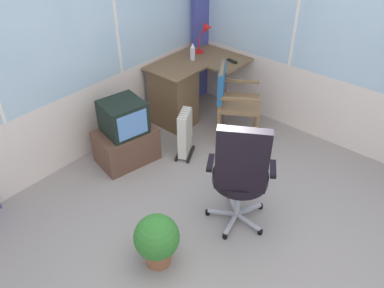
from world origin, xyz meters
name	(u,v)px	position (x,y,z in m)	size (l,w,h in m)	color
ground	(226,251)	(0.00, 0.00, -0.03)	(5.28, 5.14, 0.06)	gray
north_window_panel	(57,40)	(0.00, 2.10, 1.39)	(4.28, 0.07, 2.79)	silver
east_window_panel	(360,30)	(2.17, 0.00, 1.39)	(0.07, 4.14, 2.79)	silver
curtain_corner	(202,1)	(2.04, 1.97, 1.35)	(0.28, 0.07, 2.69)	#444A97
desk	(176,94)	(1.27, 1.75, 0.41)	(1.13, 0.88, 0.77)	brown
desk_lamp	(206,33)	(1.89, 1.78, 1.01)	(0.23, 0.20, 0.38)	red
tv_remote	(232,61)	(1.85, 1.32, 0.78)	(0.04, 0.15, 0.02)	black
spray_bottle	(193,52)	(1.59, 1.74, 0.87)	(0.06, 0.06, 0.22)	silver
wooden_armchair	(229,94)	(1.41, 1.03, 0.61)	(0.66, 0.66, 0.94)	olive
office_chair	(241,172)	(0.29, 0.11, 0.65)	(0.59, 0.62, 1.14)	#B7B7BF
tv_on_stand	(126,135)	(0.30, 1.62, 0.33)	(0.72, 0.56, 0.75)	brown
space_heater	(185,133)	(0.82, 1.20, 0.29)	(0.37, 0.29, 0.57)	silver
potted_plant	(157,239)	(-0.47, 0.37, 0.28)	(0.38, 0.38, 0.49)	#9D5D3D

